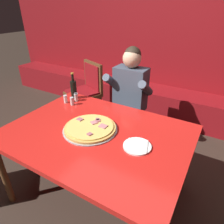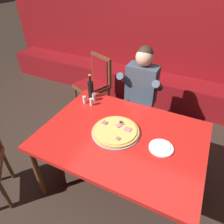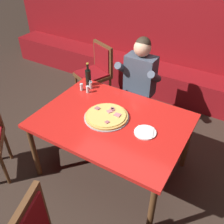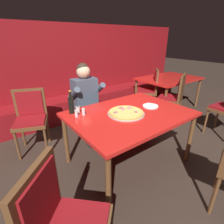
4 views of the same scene
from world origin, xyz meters
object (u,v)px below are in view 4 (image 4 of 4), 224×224
Objects in this scene: pizza at (126,113)px; shaker_parmesan at (76,114)px; shaker_red_pepper_flakes at (78,110)px; dining_chair_near_left at (61,221)px; shaker_black_pepper at (77,110)px; dining_chair_far_right at (150,88)px; plate_white_paper at (150,106)px; dining_chair_far_left at (31,116)px; background_dining_table at (169,81)px; dining_chair_near_right at (174,95)px; beer_bottle at (71,105)px; main_dining_table at (130,117)px; shaker_oregano at (84,112)px.

shaker_parmesan reaches higher than pizza.
shaker_red_pepper_flakes is 1.30m from dining_chair_near_left.
shaker_black_pepper and shaker_red_pepper_flakes have the same top height.
plate_white_paper is at bearing -138.55° from dining_chair_far_right.
shaker_parmesan is (-0.07, -0.09, 0.00)m from shaker_red_pepper_flakes.
background_dining_table is at bearing -2.21° from dining_chair_far_left.
shaker_black_pepper reaches higher than plate_white_paper.
dining_chair_far_left is (-0.35, 0.83, -0.23)m from shaker_parmesan.
pizza is 0.46× the size of dining_chair_near_right.
pizza is 2.43m from background_dining_table.
dining_chair_near_left is at bearing -122.18° from shaker_red_pepper_flakes.
beer_bottle reaches higher than dining_chair_far_left.
main_dining_table is 17.35× the size of shaker_black_pepper.
shaker_parmesan is at bearing -165.56° from background_dining_table.
main_dining_table is 1.40m from dining_chair_near_left.
dining_chair_near_left is (-0.62, -1.14, -0.30)m from beer_bottle.
background_dining_table is (2.15, 1.00, -0.01)m from main_dining_table.
background_dining_table is at bearing 15.02° from shaker_oregano.
pizza is at bearing 31.74° from dining_chair_near_left.
plate_white_paper is 2.44× the size of shaker_black_pepper.
shaker_parmesan is 2.35m from dining_chair_far_right.
shaker_parmesan is at bearing -66.84° from dining_chair_far_left.
main_dining_table is 1.47m from dining_chair_far_left.
shaker_oregano is at bearing -2.95° from shaker_parmesan.
pizza is 5.31× the size of shaker_parmesan.
dining_chair_near_right reaches higher than dining_chair_near_left.
beer_bottle is at bearing -163.43° from dining_chair_far_right.
shaker_red_pepper_flakes is at bearing 156.43° from plate_white_paper.
shaker_parmesan is at bearing -128.87° from shaker_red_pepper_flakes.
main_dining_table is 17.35× the size of shaker_parmesan.
beer_bottle is 0.16m from shaker_parmesan.
dining_chair_near_left is at bearing -153.08° from background_dining_table.
shaker_oregano is at bearing -159.30° from dining_chair_far_right.
dining_chair_far_right is (2.13, 0.71, -0.21)m from shaker_red_pepper_flakes.
beer_bottle is at bearing 122.05° from shaker_oregano.
shaker_black_pepper is 0.06× the size of background_dining_table.
shaker_oregano is at bearing -57.95° from beer_bottle.
shaker_oregano is (0.09, -0.14, -0.07)m from beer_bottle.
dining_chair_far_right reaches higher than shaker_black_pepper.
plate_white_paper reaches higher than background_dining_table.
dining_chair_near_left is at bearing -98.09° from dining_chair_far_left.
dining_chair_near_right is at bearing 3.99° from shaker_oregano.
shaker_oregano is 1.24m from dining_chair_near_left.
beer_bottle reaches higher than shaker_parmesan.
dining_chair_near_right reaches higher than pizza.
dining_chair_far_right is 0.70× the size of background_dining_table.
dining_chair_near_right is 1.05× the size of dining_chair_far_left.
shaker_black_pepper reaches higher than main_dining_table.
shaker_black_pepper is at bearing 106.22° from shaker_oregano.
shaker_black_pepper is 1.31m from dining_chair_near_left.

